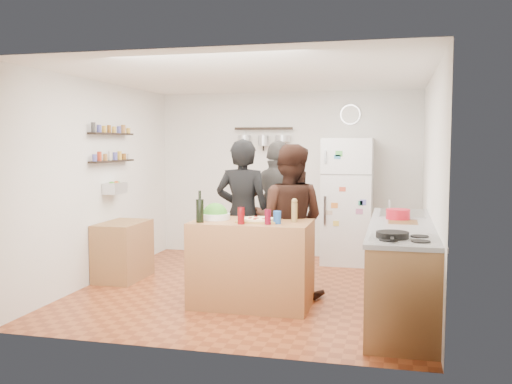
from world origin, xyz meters
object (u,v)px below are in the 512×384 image
(side_table, at_px, (123,251))
(prep_island, at_px, (252,263))
(skillet, at_px, (392,235))
(salt_canister, at_px, (277,217))
(person_back, at_px, (279,212))
(wall_clock, at_px, (350,115))
(pepper_mill, at_px, (294,213))
(wine_bottle, at_px, (200,211))
(fridge, at_px, (347,201))
(red_bowl, at_px, (398,214))
(counter_run, at_px, (402,269))
(salad_bowl, at_px, (215,216))
(person_center, at_px, (289,221))
(person_left, at_px, (243,215))

(side_table, bearing_deg, prep_island, -22.00)
(prep_island, height_order, skillet, skillet)
(salt_canister, distance_m, person_back, 1.16)
(prep_island, height_order, wall_clock, wall_clock)
(pepper_mill, bearing_deg, skillet, -40.22)
(wine_bottle, xyz_separation_m, fridge, (1.30, 2.66, -0.13))
(red_bowl, bearing_deg, skillet, -92.26)
(red_bowl, bearing_deg, counter_run, -81.41)
(wine_bottle, bearing_deg, counter_run, 9.85)
(person_back, bearing_deg, salt_canister, 121.54)
(salt_canister, bearing_deg, person_back, 100.76)
(counter_run, xyz_separation_m, skillet, (-0.10, -0.94, 0.50))
(counter_run, bearing_deg, salt_canister, -168.44)
(counter_run, distance_m, side_table, 3.50)
(prep_island, xyz_separation_m, skillet, (1.45, -0.80, 0.49))
(pepper_mill, relative_size, salt_canister, 1.53)
(person_back, bearing_deg, wine_bottle, 85.39)
(counter_run, height_order, side_table, counter_run)
(red_bowl, bearing_deg, wine_bottle, -161.07)
(salad_bowl, relative_size, person_center, 0.19)
(prep_island, distance_m, person_back, 1.10)
(wine_bottle, height_order, wall_clock, wall_clock)
(wine_bottle, xyz_separation_m, person_center, (0.81, 0.71, -0.17))
(prep_island, distance_m, counter_run, 1.56)
(prep_island, height_order, person_center, person_center)
(person_center, relative_size, red_bowl, 6.77)
(side_table, bearing_deg, counter_run, -10.30)
(side_table, bearing_deg, person_back, 7.25)
(red_bowl, bearing_deg, fridge, 109.57)
(wine_bottle, distance_m, fridge, 2.96)
(wall_clock, bearing_deg, side_table, -143.30)
(person_back, bearing_deg, person_left, 69.67)
(fridge, bearing_deg, skillet, -78.64)
(person_left, height_order, wall_clock, wall_clock)
(side_table, bearing_deg, person_center, -7.13)
(salad_bowl, bearing_deg, wine_bottle, -106.50)
(wine_bottle, bearing_deg, prep_island, 23.75)
(prep_island, height_order, salt_canister, salt_canister)
(wine_bottle, distance_m, person_back, 1.37)
(fridge, bearing_deg, person_left, -120.35)
(side_table, bearing_deg, pepper_mill, -16.95)
(salad_bowl, bearing_deg, fridge, 62.83)
(counter_run, relative_size, skillet, 9.37)
(person_back, bearing_deg, salad_bowl, 83.09)
(person_left, bearing_deg, prep_island, 113.11)
(prep_island, distance_m, wall_clock, 3.34)
(red_bowl, bearing_deg, wall_clock, 106.93)
(pepper_mill, bearing_deg, wine_bottle, -164.13)
(salad_bowl, bearing_deg, salt_canister, -13.28)
(salt_canister, height_order, red_bowl, salt_canister)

